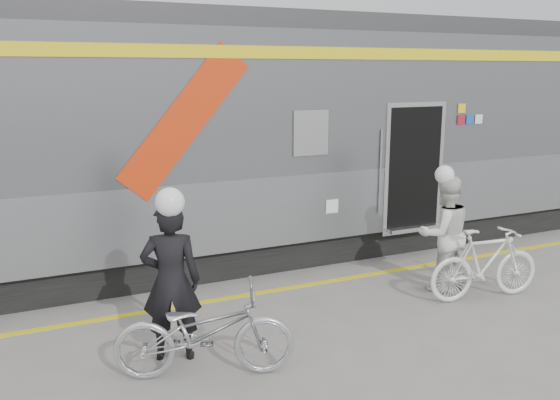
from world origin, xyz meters
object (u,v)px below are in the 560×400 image
bicycle_right (485,264)px  man (171,281)px  woman (444,234)px  bicycle_left (204,332)px

bicycle_right → man: bearing=96.6°
man → bicycle_right: 4.49m
woman → bicycle_right: woman is taller
bicycle_left → man: bearing=38.5°
man → bicycle_right: man is taller
bicycle_left → woman: size_ratio=1.11×
bicycle_left → bicycle_right: bearing=-65.7°
woman → bicycle_right: (0.30, -0.55, -0.34)m
man → woman: (4.18, 0.44, -0.05)m
man → bicycle_right: bearing=-163.0°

